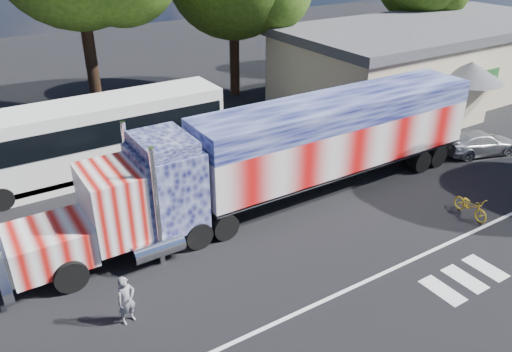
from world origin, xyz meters
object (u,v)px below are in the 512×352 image
coach_bus (97,137)px  woman (126,300)px  semi_truck (290,151)px  parked_car (480,143)px  bicycle (471,206)px

coach_bus → woman: size_ratio=7.50×
semi_truck → parked_car: 12.15m
parked_car → bicycle: (-6.08, -3.98, -0.15)m
parked_car → woman: size_ratio=2.53×
parked_car → woman: 21.05m
coach_bus → parked_car: 20.49m
semi_truck → coach_bus: size_ratio=1.73×
semi_truck → woman: 9.87m
semi_truck → bicycle: 8.21m
woman → bicycle: woman is taller
parked_car → bicycle: 7.27m
woman → bicycle: (14.84, -1.67, -0.38)m
woman → parked_car: bearing=-8.3°
semi_truck → bicycle: size_ratio=12.14×
coach_bus → bicycle: coach_bus is taller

